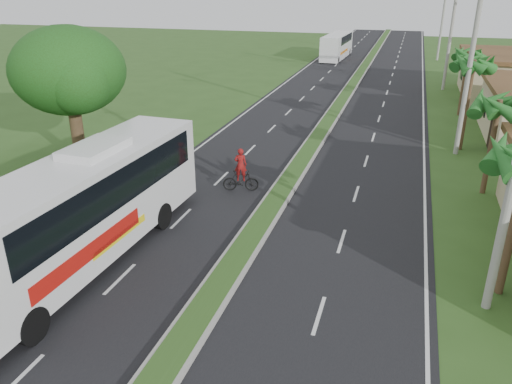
# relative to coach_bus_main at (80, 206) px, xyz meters

# --- Properties ---
(ground) EXTENTS (180.00, 180.00, 0.00)m
(ground) POSITION_rel_coach_bus_main_xyz_m (5.20, -0.63, -2.31)
(ground) COLOR #2E501D
(ground) RESTS_ON ground
(road_asphalt) EXTENTS (14.00, 160.00, 0.02)m
(road_asphalt) POSITION_rel_coach_bus_main_xyz_m (5.20, 19.37, -2.30)
(road_asphalt) COLOR black
(road_asphalt) RESTS_ON ground
(median_strip) EXTENTS (1.20, 160.00, 0.18)m
(median_strip) POSITION_rel_coach_bus_main_xyz_m (5.20, 19.37, -2.20)
(median_strip) COLOR gray
(median_strip) RESTS_ON ground
(lane_edge_left) EXTENTS (0.12, 160.00, 0.01)m
(lane_edge_left) POSITION_rel_coach_bus_main_xyz_m (-1.50, 19.37, -2.31)
(lane_edge_left) COLOR silver
(lane_edge_left) RESTS_ON ground
(lane_edge_right) EXTENTS (0.12, 160.00, 0.01)m
(lane_edge_right) POSITION_rel_coach_bus_main_xyz_m (11.90, 19.37, -2.31)
(lane_edge_right) COLOR silver
(lane_edge_right) RESTS_ON ground
(palm_verge_b) EXTENTS (2.40, 2.40, 5.05)m
(palm_verge_b) POSITION_rel_coach_bus_main_xyz_m (14.60, 11.37, 2.05)
(palm_verge_b) COLOR #473321
(palm_verge_b) RESTS_ON ground
(palm_verge_c) EXTENTS (2.40, 2.40, 5.85)m
(palm_verge_c) POSITION_rel_coach_bus_main_xyz_m (14.00, 18.37, 2.82)
(palm_verge_c) COLOR #473321
(palm_verge_c) RESTS_ON ground
(palm_verge_d) EXTENTS (2.40, 2.40, 5.25)m
(palm_verge_d) POSITION_rel_coach_bus_main_xyz_m (14.50, 27.37, 2.24)
(palm_verge_d) COLOR #473321
(palm_verge_d) RESTS_ON ground
(shade_tree) EXTENTS (6.30, 6.00, 7.54)m
(shade_tree) POSITION_rel_coach_bus_main_xyz_m (-6.91, 9.39, 2.72)
(shade_tree) COLOR #473321
(shade_tree) RESTS_ON ground
(utility_pole_b) EXTENTS (3.20, 0.28, 12.00)m
(utility_pole_b) POSITION_rel_coach_bus_main_xyz_m (13.67, 17.37, 3.95)
(utility_pole_b) COLOR gray
(utility_pole_b) RESTS_ON ground
(utility_pole_c) EXTENTS (1.60, 0.28, 11.00)m
(utility_pole_c) POSITION_rel_coach_bus_main_xyz_m (13.70, 37.37, 3.37)
(utility_pole_c) COLOR gray
(utility_pole_c) RESTS_ON ground
(utility_pole_d) EXTENTS (1.60, 0.28, 10.50)m
(utility_pole_d) POSITION_rel_coach_bus_main_xyz_m (13.70, 57.37, 3.12)
(utility_pole_d) COLOR gray
(utility_pole_d) RESTS_ON ground
(coach_bus_main) EXTENTS (3.14, 13.06, 4.19)m
(coach_bus_main) POSITION_rel_coach_bus_main_xyz_m (0.00, 0.00, 0.00)
(coach_bus_main) COLOR silver
(coach_bus_main) RESTS_ON ground
(coach_bus_far) EXTENTS (2.76, 10.82, 3.13)m
(coach_bus_far) POSITION_rel_coach_bus_main_xyz_m (0.84, 55.17, -0.53)
(coach_bus_far) COLOR white
(coach_bus_far) RESTS_ON ground
(motorcyclist) EXTENTS (1.83, 0.91, 2.20)m
(motorcyclist) POSITION_rel_coach_bus_main_xyz_m (3.20, 8.12, -1.52)
(motorcyclist) COLOR black
(motorcyclist) RESTS_ON ground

